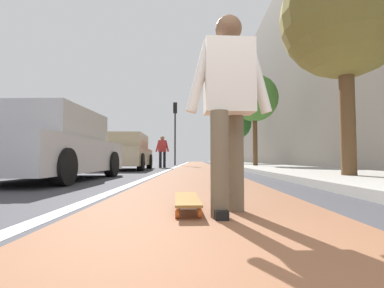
# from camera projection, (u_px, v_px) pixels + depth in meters

# --- Properties ---
(ground_plane) EXTENTS (80.00, 80.00, 0.00)m
(ground_plane) POSITION_uv_depth(u_px,v_px,m) (198.00, 171.00, 10.87)
(ground_plane) COLOR #38383D
(bike_lane_paint) EXTENTS (56.00, 2.14, 0.00)m
(bike_lane_paint) POSITION_uv_depth(u_px,v_px,m) (197.00, 164.00, 24.85)
(bike_lane_paint) COLOR brown
(bike_lane_paint) RESTS_ON ground
(lane_stripe_white) EXTENTS (52.00, 0.16, 0.01)m
(lane_stripe_white) POSITION_uv_depth(u_px,v_px,m) (180.00, 165.00, 20.87)
(lane_stripe_white) COLOR silver
(lane_stripe_white) RESTS_ON ground
(sidewalk_curb) EXTENTS (52.00, 3.20, 0.13)m
(sidewalk_curb) POSITION_uv_depth(u_px,v_px,m) (248.00, 165.00, 18.82)
(sidewalk_curb) COLOR #9E9B93
(sidewalk_curb) RESTS_ON ground
(building_facade) EXTENTS (40.00, 1.20, 12.04)m
(building_facade) POSITION_uv_depth(u_px,v_px,m) (272.00, 91.00, 23.10)
(building_facade) COLOR #5C554C
(building_facade) RESTS_ON ground
(skateboard) EXTENTS (0.85, 0.26, 0.11)m
(skateboard) POSITION_uv_depth(u_px,v_px,m) (187.00, 200.00, 2.45)
(skateboard) COLOR orange
(skateboard) RESTS_ON ground
(skater_person) EXTENTS (0.47, 0.72, 1.64)m
(skater_person) POSITION_uv_depth(u_px,v_px,m) (228.00, 99.00, 2.34)
(skater_person) COLOR brown
(skater_person) RESTS_ON ground
(parked_car_near) EXTENTS (4.17, 2.07, 1.48)m
(parked_car_near) POSITION_uv_depth(u_px,v_px,m) (50.00, 147.00, 6.00)
(parked_car_near) COLOR #B7B7BC
(parked_car_near) RESTS_ON ground
(parked_car_mid) EXTENTS (4.49, 2.02, 1.50)m
(parked_car_mid) POSITION_uv_depth(u_px,v_px,m) (126.00, 153.00, 12.05)
(parked_car_mid) COLOR tan
(parked_car_mid) RESTS_ON ground
(traffic_light) EXTENTS (0.33, 0.28, 4.69)m
(traffic_light) POSITION_uv_depth(u_px,v_px,m) (175.00, 122.00, 21.27)
(traffic_light) COLOR #2D2D2D
(traffic_light) RESTS_ON ground
(street_tree_near) EXTENTS (2.56, 2.56, 4.66)m
(street_tree_near) POSITION_uv_depth(u_px,v_px,m) (345.00, 16.00, 5.79)
(street_tree_near) COLOR brown
(street_tree_near) RESTS_ON ground
(street_tree_mid) EXTENTS (2.39, 2.39, 4.78)m
(street_tree_mid) POSITION_uv_depth(u_px,v_px,m) (255.00, 99.00, 14.61)
(street_tree_mid) COLOR brown
(street_tree_mid) RESTS_ON ground
(street_tree_far) EXTENTS (2.55, 2.55, 4.50)m
(street_tree_far) POSITION_uv_depth(u_px,v_px,m) (235.00, 123.00, 22.01)
(street_tree_far) COLOR brown
(street_tree_far) RESTS_ON ground
(pedestrian_distant) EXTENTS (0.46, 0.72, 1.65)m
(pedestrian_distant) POSITION_uv_depth(u_px,v_px,m) (162.00, 150.00, 14.78)
(pedestrian_distant) COLOR black
(pedestrian_distant) RESTS_ON ground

